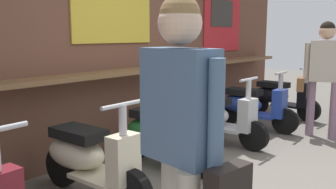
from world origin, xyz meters
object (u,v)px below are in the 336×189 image
object	(u,v)px
scooter_cream	(87,157)
scooter_black	(279,96)
scooter_silver	(217,116)
shopper_with_handbag	(182,122)
scooter_blue	(250,105)
shopper_browsing	(324,67)
scooter_green	(162,134)

from	to	relation	value
scooter_cream	scooter_black	xyz separation A→B (m)	(4.48, -0.00, 0.00)
scooter_silver	shopper_with_handbag	world-z (taller)	shopper_with_handbag
scooter_blue	shopper_with_handbag	size ratio (longest dim) A/B	0.81
scooter_silver	scooter_blue	distance (m)	1.04
scooter_cream	shopper_with_handbag	distance (m)	1.76
scooter_cream	scooter_black	bearing A→B (deg)	89.09
scooter_cream	scooter_blue	distance (m)	3.32
scooter_silver	scooter_black	size ratio (longest dim) A/B	1.00
scooter_blue	shopper_browsing	distance (m)	1.26
scooter_blue	scooter_silver	bearing A→B (deg)	-93.23
scooter_black	scooter_cream	bearing A→B (deg)	-87.10
scooter_green	shopper_browsing	distance (m)	2.73
scooter_green	scooter_blue	xyz separation A→B (m)	(2.24, -0.00, 0.00)
scooter_cream	scooter_silver	distance (m)	2.28
scooter_green	scooter_black	xyz separation A→B (m)	(3.39, -0.00, 0.00)
scooter_silver	scooter_cream	bearing A→B (deg)	-89.78
scooter_cream	shopper_browsing	bearing A→B (deg)	72.46
scooter_cream	shopper_with_handbag	world-z (taller)	shopper_with_handbag
scooter_silver	scooter_black	xyz separation A→B (m)	(2.19, -0.00, 0.00)
scooter_silver	scooter_black	world-z (taller)	same
scooter_cream	shopper_with_handbag	xyz separation A→B (m)	(-0.56, -1.53, 0.68)
scooter_cream	shopper_with_handbag	size ratio (longest dim) A/B	0.81
scooter_green	scooter_silver	world-z (taller)	same
scooter_silver	scooter_blue	xyz separation A→B (m)	(1.04, -0.00, 0.00)
scooter_black	shopper_browsing	world-z (taller)	shopper_browsing
scooter_cream	scooter_green	size ratio (longest dim) A/B	1.00
scooter_cream	scooter_black	size ratio (longest dim) A/B	1.00
scooter_green	scooter_blue	distance (m)	2.24
shopper_with_handbag	scooter_black	bearing A→B (deg)	25.21
scooter_green	scooter_silver	distance (m)	1.20
scooter_cream	scooter_blue	bearing A→B (deg)	89.09
scooter_silver	scooter_green	bearing A→B (deg)	-89.78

